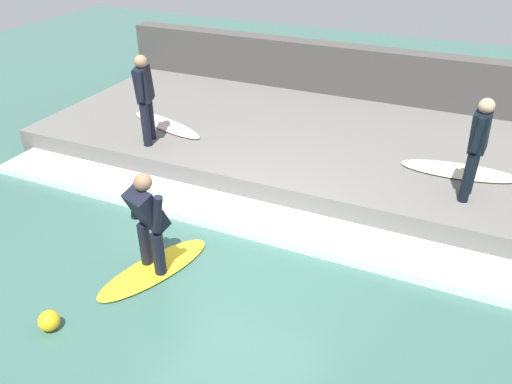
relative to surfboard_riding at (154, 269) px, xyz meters
name	(u,v)px	position (x,y,z in m)	size (l,w,h in m)	color
ground_plane	(238,255)	(0.76, -0.89, -0.03)	(28.00, 28.00, 0.00)	#386056
concrete_ledge	(315,145)	(4.23, -0.89, 0.20)	(4.40, 10.69, 0.46)	#66635E
back_wall	(351,81)	(6.68, -0.89, 0.75)	(0.50, 11.23, 1.55)	#474442
wave_foam_crest	(261,221)	(1.60, -0.89, 0.04)	(0.87, 10.16, 0.14)	silver
surfboard_riding	(154,269)	(0.00, 0.00, 0.00)	(1.84, 1.11, 0.06)	yellow
surfer_riding	(148,218)	(0.00, 0.00, 0.83)	(0.56, 0.63, 1.44)	black
surfer_waiting_near	(145,95)	(2.64, 1.82, 1.34)	(0.53, 0.38, 1.62)	black
surfboard_waiting_near	(166,125)	(3.39, 1.94, 0.46)	(1.06, 1.99, 0.06)	beige
surfer_waiting_far	(477,144)	(2.95, -3.68, 1.31)	(0.53, 0.29, 1.56)	black
surfboard_waiting_far	(459,171)	(3.72, -3.53, 0.46)	(0.76, 1.90, 0.06)	beige
marker_buoy	(49,321)	(-1.39, 0.52, 0.10)	(0.25, 0.25, 0.25)	yellow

